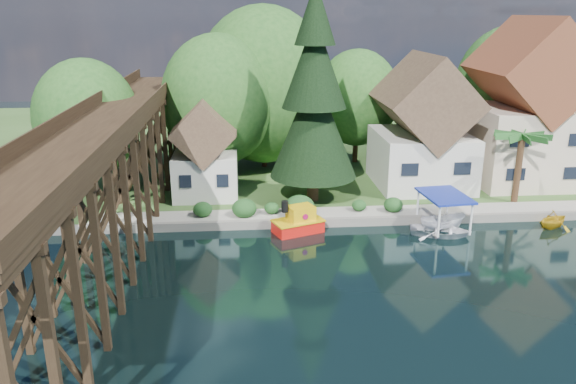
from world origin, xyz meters
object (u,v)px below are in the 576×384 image
object	(u,v)px
house_center	(525,114)
conifer	(314,100)
shed	(205,155)
boat_white_a	(440,229)
trestle_bridge	(114,169)
boat_yellow	(554,218)
boat_canopy	(443,215)
house_left	(422,131)
tugboat	(298,222)
palm_tree	(522,138)

from	to	relation	value
house_center	conifer	xyz separation A→B (m)	(-18.61, -3.99, 1.98)
shed	boat_white_a	distance (m)	18.90
trestle_bridge	boat_white_a	size ratio (longest dim) A/B	10.69
conifer	boat_yellow	distance (m)	19.17
boat_white_a	boat_yellow	size ratio (longest dim) A/B	1.50
boat_canopy	trestle_bridge	bearing A→B (deg)	-176.02
house_left	conifer	distance (m)	10.73
conifer	tugboat	xyz separation A→B (m)	(-1.65, -5.36, -7.65)
shed	conifer	world-z (taller)	conifer
house_left	shed	size ratio (longest dim) A/B	1.40
house_center	boat_yellow	distance (m)	11.66
house_center	boat_yellow	xyz separation A→B (m)	(-2.09, -9.96, -5.69)
shed	tugboat	world-z (taller)	shed
conifer	boat_canopy	distance (m)	12.58
boat_canopy	palm_tree	bearing A→B (deg)	29.84
boat_yellow	palm_tree	bearing A→B (deg)	-15.27
boat_canopy	boat_yellow	distance (m)	8.06
house_center	boat_white_a	world-z (taller)	house_center
boat_yellow	house_left	bearing A→B (deg)	9.15
house_center	boat_white_a	size ratio (longest dim) A/B	3.36
palm_tree	tugboat	size ratio (longest dim) A/B	1.50
shed	boat_canopy	distance (m)	18.77
conifer	palm_tree	bearing A→B (deg)	-6.23
tugboat	boat_canopy	bearing A→B (deg)	-2.56
palm_tree	boat_canopy	world-z (taller)	palm_tree
tugboat	boat_canopy	size ratio (longest dim) A/B	0.89
house_left	boat_white_a	distance (m)	11.38
house_left	conifer	bearing A→B (deg)	-160.03
trestle_bridge	house_left	distance (m)	25.42
shed	palm_tree	xyz separation A→B (m)	(24.03, -3.70, 1.74)
house_left	house_center	distance (m)	9.10
house_center	boat_yellow	size ratio (longest dim) A/B	5.03
trestle_bridge	boat_yellow	world-z (taller)	trestle_bridge
trestle_bridge	shed	size ratio (longest dim) A/B	5.63
house_left	conifer	xyz separation A→B (m)	(-9.61, -3.49, 3.26)
palm_tree	boat_yellow	size ratio (longest dim) A/B	2.10
conifer	palm_tree	xyz separation A→B (m)	(15.63, -1.71, -2.83)
house_center	conifer	bearing A→B (deg)	-167.89
conifer	tugboat	world-z (taller)	conifer
conifer	boat_white_a	world-z (taller)	conifer
trestle_bridge	house_center	distance (m)	33.96
palm_tree	boat_yellow	bearing A→B (deg)	-78.27
palm_tree	boat_white_a	bearing A→B (deg)	-146.52
trestle_bridge	boat_canopy	bearing A→B (deg)	3.98
house_center	palm_tree	size ratio (longest dim) A/B	2.39
boat_canopy	conifer	bearing A→B (deg)	145.52
trestle_bridge	shed	bearing A→B (deg)	61.81
palm_tree	boat_yellow	distance (m)	6.51
shed	tugboat	xyz separation A→B (m)	(6.74, -7.35, -3.08)
conifer	boat_yellow	xyz separation A→B (m)	(16.52, -5.97, -7.67)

